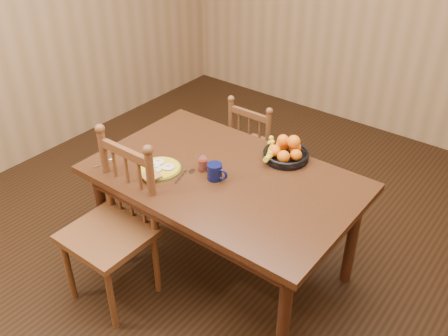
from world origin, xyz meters
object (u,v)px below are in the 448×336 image
Objects in this scene: dining_table at (224,187)px; breakfast_plate at (159,168)px; chair_far at (258,152)px; coffee_mug at (215,172)px; fruit_bowl at (285,152)px; chair_near at (113,228)px.

breakfast_plate is (-0.34, -0.20, 0.10)m from dining_table.
breakfast_plate is (-0.06, -0.99, 0.34)m from chair_far.
breakfast_plate is at bearing -157.60° from coffee_mug.
dining_table is at bearing 108.80° from chair_far.
coffee_mug is 0.41× the size of fruit_bowl.
coffee_mug reaches higher than dining_table.
breakfast_plate is at bearing 81.57° from chair_near.
chair_far reaches higher than coffee_mug.
chair_near is at bearing -98.42° from breakfast_plate.
dining_table is 4.94× the size of fruit_bowl.
chair_far reaches higher than dining_table.
breakfast_plate is (0.05, 0.36, 0.26)m from chair_near.
fruit_bowl is at bearing 58.15° from chair_near.
coffee_mug is at bearing 52.53° from chair_near.
chair_far is at bearing 85.18° from chair_near.
fruit_bowl is at bearing 47.47° from breakfast_plate.
chair_far is at bearing 109.61° from dining_table.
coffee_mug is at bearing 22.40° from breakfast_plate.
chair_near is 0.45m from breakfast_plate.
chair_near is at bearing -121.85° from fruit_bowl.
chair_far is at bearing 86.51° from breakfast_plate.
breakfast_plate is 2.23× the size of coffee_mug.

